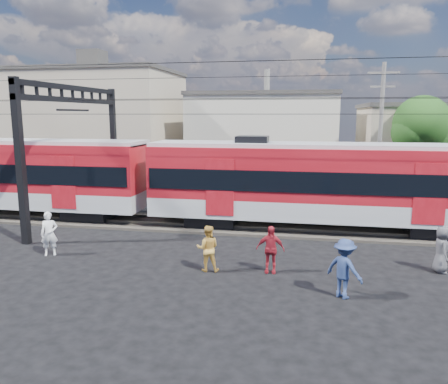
{
  "coord_description": "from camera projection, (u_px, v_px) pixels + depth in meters",
  "views": [
    {
      "loc": [
        1.78,
        -12.69,
        5.49
      ],
      "look_at": [
        -1.63,
        5.0,
        2.28
      ],
      "focal_mm": 35.0,
      "sensor_mm": 36.0,
      "label": 1
    }
  ],
  "objects": [
    {
      "name": "commuter_train",
      "position": [
        324.0,
        181.0,
        20.4
      ],
      "size": [
        50.3,
        3.08,
        4.17
      ],
      "color": "black",
      "rests_on": "ground"
    },
    {
      "name": "pedestrian_b",
      "position": [
        208.0,
        248.0,
        15.4
      ],
      "size": [
        0.89,
        0.75,
        1.65
      ],
      "primitive_type": "imported",
      "rotation": [
        0.0,
        0.0,
        3.3
      ],
      "color": "gold",
      "rests_on": "ground"
    },
    {
      "name": "pedestrian_a",
      "position": [
        49.0,
        234.0,
        17.13
      ],
      "size": [
        0.76,
        0.67,
        1.74
      ],
      "primitive_type": "imported",
      "rotation": [
        0.0,
        0.0,
        0.49
      ],
      "color": "white",
      "rests_on": "ground"
    },
    {
      "name": "building_midwest",
      "position": [
        266.0,
        135.0,
        39.4
      ],
      "size": [
        12.24,
        12.24,
        7.3
      ],
      "color": "beige",
      "rests_on": "ground"
    },
    {
      "name": "catenary",
      "position": [
        99.0,
        121.0,
        22.01
      ],
      "size": [
        70.0,
        9.3,
        7.52
      ],
      "color": "black",
      "rests_on": "ground"
    },
    {
      "name": "pedestrian_c",
      "position": [
        344.0,
        268.0,
        13.12
      ],
      "size": [
        1.36,
        1.25,
        1.84
      ],
      "primitive_type": "imported",
      "rotation": [
        0.0,
        0.0,
        2.51
      ],
      "color": "navy",
      "rests_on": "ground"
    },
    {
      "name": "track_bed",
      "position": [
        268.0,
        227.0,
        21.29
      ],
      "size": [
        70.0,
        3.4,
        0.12
      ],
      "primitive_type": "cube",
      "color": "#2D2823",
      "rests_on": "ground"
    },
    {
      "name": "pedestrian_d",
      "position": [
        270.0,
        249.0,
        15.24
      ],
      "size": [
        0.99,
        0.43,
        1.69
      ],
      "primitive_type": "imported",
      "rotation": [
        0.0,
        0.0,
        0.02
      ],
      "color": "maroon",
      "rests_on": "ground"
    },
    {
      "name": "building_west",
      "position": [
        96.0,
        124.0,
        39.12
      ],
      "size": [
        14.28,
        10.2,
        9.3
      ],
      "color": "gray",
      "rests_on": "ground"
    },
    {
      "name": "ground",
      "position": [
        245.0,
        293.0,
        13.56
      ],
      "size": [
        120.0,
        120.0,
        0.0
      ],
      "primitive_type": "plane",
      "color": "black",
      "rests_on": "ground"
    },
    {
      "name": "pedestrian_e",
      "position": [
        441.0,
        249.0,
        15.26
      ],
      "size": [
        0.53,
        0.81,
        1.66
      ],
      "primitive_type": "imported",
      "rotation": [
        0.0,
        0.0,
        1.58
      ],
      "color": "#444448",
      "rests_on": "ground"
    },
    {
      "name": "rail_far",
      "position": [
        270.0,
        221.0,
        21.99
      ],
      "size": [
        70.0,
        0.12,
        0.12
      ],
      "primitive_type": "cube",
      "color": "#59544C",
      "rests_on": "track_bed"
    },
    {
      "name": "tree_near",
      "position": [
        424.0,
        127.0,
        28.52
      ],
      "size": [
        3.82,
        3.64,
        6.72
      ],
      "color": "#382619",
      "rests_on": "ground"
    },
    {
      "name": "rail_near",
      "position": [
        267.0,
        229.0,
        20.54
      ],
      "size": [
        70.0,
        0.12,
        0.12
      ],
      "primitive_type": "cube",
      "color": "#59544C",
      "rests_on": "track_bed"
    },
    {
      "name": "utility_pole_mid",
      "position": [
        380.0,
        131.0,
        26.15
      ],
      "size": [
        1.8,
        0.24,
        8.5
      ],
      "color": "slate",
      "rests_on": "ground"
    }
  ]
}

